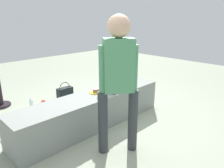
# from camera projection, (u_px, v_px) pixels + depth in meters

# --- Properties ---
(ground_plane) EXTENTS (12.00, 12.00, 0.00)m
(ground_plane) POSITION_uv_depth(u_px,v_px,m) (93.00, 125.00, 3.49)
(ground_plane) COLOR #949C86
(concrete_ledge) EXTENTS (2.59, 0.54, 0.50)m
(concrete_ledge) POSITION_uv_depth(u_px,v_px,m) (93.00, 110.00, 3.41)
(concrete_ledge) COLOR gray
(concrete_ledge) RESTS_ON ground_plane
(child_seated) EXTENTS (0.28, 0.32, 0.48)m
(child_seated) POSITION_uv_depth(u_px,v_px,m) (108.00, 78.00, 3.49)
(child_seated) COLOR #151B4D
(child_seated) RESTS_ON concrete_ledge
(adult_standing) EXTENTS (0.43, 0.37, 1.69)m
(adult_standing) POSITION_uv_depth(u_px,v_px,m) (118.00, 74.00, 2.53)
(adult_standing) COLOR #303439
(adult_standing) RESTS_ON ground_plane
(cake_plate) EXTENTS (0.22, 0.22, 0.07)m
(cake_plate) POSITION_uv_depth(u_px,v_px,m) (96.00, 91.00, 3.45)
(cake_plate) COLOR yellow
(cake_plate) RESTS_ON concrete_ledge
(gift_bag) EXTENTS (0.20, 0.12, 0.33)m
(gift_bag) POSITION_uv_depth(u_px,v_px,m) (19.00, 120.00, 3.33)
(gift_bag) COLOR #59C6B2
(gift_bag) RESTS_ON ground_plane
(water_bottle_near_gift) EXTENTS (0.07, 0.07, 0.19)m
(water_bottle_near_gift) POSITION_uv_depth(u_px,v_px,m) (69.00, 101.00, 4.24)
(water_bottle_near_gift) COLOR silver
(water_bottle_near_gift) RESTS_ON ground_plane
(water_bottle_far_side) EXTENTS (0.07, 0.07, 0.22)m
(water_bottle_far_side) POSITION_uv_depth(u_px,v_px,m) (31.00, 103.00, 4.07)
(water_bottle_far_side) COLOR silver
(water_bottle_far_side) RESTS_ON ground_plane
(party_cup_red) EXTENTS (0.08, 0.08, 0.10)m
(party_cup_red) POSITION_uv_depth(u_px,v_px,m) (43.00, 103.00, 4.22)
(party_cup_red) COLOR red
(party_cup_red) RESTS_ON ground_plane
(cake_box_white) EXTENTS (0.34, 0.34, 0.11)m
(cake_box_white) POSITION_uv_depth(u_px,v_px,m) (98.00, 105.00, 4.13)
(cake_box_white) COLOR white
(cake_box_white) RESTS_ON ground_plane
(handbag_black_leather) EXTENTS (0.33, 0.14, 0.38)m
(handbag_black_leather) POSITION_uv_depth(u_px,v_px,m) (65.00, 93.00, 4.50)
(handbag_black_leather) COLOR black
(handbag_black_leather) RESTS_ON ground_plane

